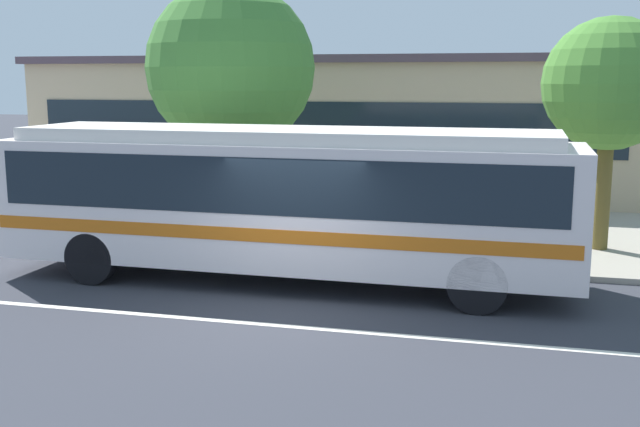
% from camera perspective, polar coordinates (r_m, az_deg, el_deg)
% --- Properties ---
extents(ground_plane, '(120.00, 120.00, 0.00)m').
position_cam_1_polar(ground_plane, '(13.03, -2.55, -7.23)').
color(ground_plane, '#33353D').
extents(sidewalk_slab, '(60.00, 8.00, 0.12)m').
position_cam_1_polar(sidewalk_slab, '(19.77, 3.45, -1.06)').
color(sidewalk_slab, '#9C9588').
rests_on(sidewalk_slab, ground_plane).
extents(lane_stripe_center, '(56.00, 0.16, 0.01)m').
position_cam_1_polar(lane_stripe_center, '(12.30, -3.64, -8.28)').
color(lane_stripe_center, silver).
rests_on(lane_stripe_center, ground_plane).
extents(transit_bus, '(10.95, 2.68, 2.94)m').
position_cam_1_polar(transit_bus, '(14.49, -2.63, 1.48)').
color(transit_bus, silver).
rests_on(transit_bus, ground_plane).
extents(pedestrian_waiting_near_sign, '(0.45, 0.45, 1.69)m').
position_cam_1_polar(pedestrian_waiting_near_sign, '(17.14, 8.17, 0.69)').
color(pedestrian_waiting_near_sign, navy).
rests_on(pedestrian_waiting_near_sign, sidewalk_slab).
extents(pedestrian_walking_along_curb, '(0.48, 0.48, 1.62)m').
position_cam_1_polar(pedestrian_walking_along_curb, '(16.98, -5.38, 0.50)').
color(pedestrian_walking_along_curb, navy).
rests_on(pedestrian_walking_along_curb, sidewalk_slab).
extents(pedestrian_standing_by_tree, '(0.36, 0.36, 1.71)m').
position_cam_1_polar(pedestrian_standing_by_tree, '(17.26, 13.14, 0.64)').
color(pedestrian_standing_by_tree, '#283A48').
rests_on(pedestrian_standing_by_tree, sidewalk_slab).
extents(bus_stop_sign, '(0.14, 0.44, 2.43)m').
position_cam_1_polar(bus_stop_sign, '(15.62, 15.01, 1.66)').
color(bus_stop_sign, gray).
rests_on(bus_stop_sign, sidewalk_slab).
extents(street_tree_near_stop, '(4.19, 4.19, 6.10)m').
position_cam_1_polar(street_tree_near_stop, '(19.45, -6.67, 10.74)').
color(street_tree_near_stop, brown).
rests_on(street_tree_near_stop, sidewalk_slab).
extents(street_tree_mid_block, '(2.87, 2.87, 5.06)m').
position_cam_1_polar(street_tree_mid_block, '(17.77, 20.79, 8.93)').
color(street_tree_mid_block, brown).
rests_on(street_tree_mid_block, sidewalk_slab).
extents(station_building, '(20.29, 7.35, 4.57)m').
position_cam_1_polar(station_building, '(26.95, 1.31, 6.72)').
color(station_building, tan).
rests_on(station_building, ground_plane).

